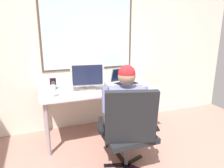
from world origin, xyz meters
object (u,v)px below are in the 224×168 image
Objects in this scene: desk at (99,93)px; office_chair at (129,128)px; person_seated at (124,112)px; crt_monitor at (87,73)px; wine_glass at (53,89)px; laptop at (124,79)px; cd_case at (114,89)px; desk_speaker at (53,84)px.

office_chair is (0.04, -0.96, -0.10)m from desk.
person_seated reaches higher than desk.
crt_monitor is at bearing -177.61° from desk.
laptop is at bearing 15.92° from wine_glass.
crt_monitor is at bearing 155.68° from cd_case.
person_seated reaches higher than crt_monitor.
office_chair is 1.06m from wine_glass.
person_seated is 2.86× the size of laptop.
wine_glass is (-0.75, 0.49, 0.22)m from person_seated.
person_seated is (0.07, 0.26, 0.07)m from office_chair.
crt_monitor is 0.65m from laptop.
desk_speaker is at bearing 85.31° from wine_glass.
person_seated is at bearing -98.10° from cd_case.
crt_monitor is at bearing -169.59° from laptop.
laptop is (0.41, 1.06, 0.25)m from office_chair.
cd_case is (0.18, -0.17, 0.08)m from desk.
desk is at bearing -14.91° from desk_speaker.
person_seated is 0.81m from crt_monitor.
cd_case is at bearing 81.90° from person_seated.
laptop reaches higher than desk.
person_seated is at bearing 75.95° from office_chair.
person_seated is 7.87× the size of wine_glass.
desk_speaker is (-0.72, 0.86, 0.19)m from person_seated.
crt_monitor is (-0.21, 0.95, 0.41)m from office_chair.
person_seated is at bearing -113.03° from laptop.
laptop is 2.74× the size of desk_speaker.
wine_glass is at bearing -162.43° from desk.
person_seated is 0.92m from wine_glass.
person_seated is 6.69× the size of cd_case.
office_chair is 0.82m from cd_case.
wine_glass is 0.99× the size of desk_speaker.
office_chair is 0.28m from person_seated.
laptop is 1.06m from desk_speaker.
cd_case is (-0.26, -0.27, -0.06)m from laptop.
wine_glass is at bearing -164.08° from laptop.
desk_speaker is (-1.06, 0.06, 0.01)m from laptop.
wine_glass reaches higher than cd_case.
office_chair is at bearing -59.64° from desk_speaker.
desk_speaker is at bearing 165.09° from desk.
desk is 10.84× the size of desk_speaker.
wine_glass is at bearing 147.11° from person_seated.
desk is 3.48× the size of crt_monitor.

